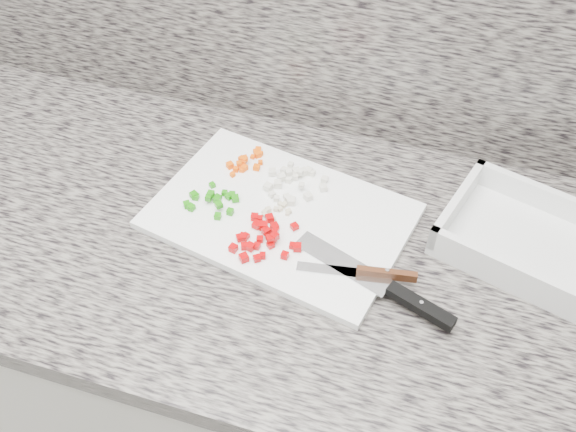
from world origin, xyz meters
name	(u,v)px	position (x,y,z in m)	size (l,w,h in m)	color
cabinet	(249,370)	(0.00, 1.44, 0.43)	(3.92, 0.62, 0.86)	silver
countertop	(237,236)	(0.00, 1.44, 0.88)	(3.96, 0.64, 0.04)	slate
cutting_board	(280,216)	(0.06, 1.48, 0.91)	(0.41, 0.27, 0.01)	white
carrot_pile	(248,161)	(-0.03, 1.58, 0.92)	(0.06, 0.09, 0.02)	#F35505
onion_pile	(293,182)	(0.06, 1.55, 0.92)	(0.11, 0.10, 0.02)	silver
green_pepper_pile	(212,200)	(-0.05, 1.47, 0.92)	(0.09, 0.08, 0.02)	#1B7F0B
red_pepper_pile	(263,238)	(0.05, 1.42, 0.92)	(0.11, 0.11, 0.02)	#B30205
garlic_pile	(278,209)	(0.06, 1.49, 0.92)	(0.05, 0.05, 0.01)	beige
chef_knife	(393,291)	(0.27, 1.38, 0.92)	(0.27, 0.12, 0.02)	silver
paring_knife	(371,273)	(0.23, 1.40, 0.92)	(0.18, 0.04, 0.02)	silver
tray	(531,243)	(0.46, 1.53, 0.92)	(0.31, 0.26, 0.06)	silver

